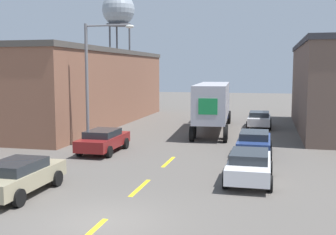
{
  "coord_description": "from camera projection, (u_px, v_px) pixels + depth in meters",
  "views": [
    {
      "loc": [
        5.27,
        -12.59,
        5.02
      ],
      "look_at": [
        -0.44,
        11.09,
        2.25
      ],
      "focal_mm": 45.0,
      "sensor_mm": 36.0,
      "label": 1
    }
  ],
  "objects": [
    {
      "name": "water_tower",
      "position": [
        118.0,
        11.0,
        66.82
      ],
      "size": [
        5.18,
        5.18,
        17.12
      ],
      "color": "#47474C",
      "rests_on": "ground_plane"
    },
    {
      "name": "parked_car_left_far",
      "position": [
        103.0,
        140.0,
        25.6
      ],
      "size": [
        2.06,
        4.64,
        1.4
      ],
      "color": "maroon",
      "rests_on": "ground_plane"
    },
    {
      "name": "parked_car_right_far",
      "position": [
        259.0,
        119.0,
        36.55
      ],
      "size": [
        2.06,
        4.64,
        1.4
      ],
      "color": "silver",
      "rests_on": "ground_plane"
    },
    {
      "name": "parked_car_left_near",
      "position": [
        18.0,
        176.0,
        16.93
      ],
      "size": [
        2.06,
        4.64,
        1.4
      ],
      "color": "tan",
      "rests_on": "ground_plane"
    },
    {
      "name": "road_centerline",
      "position": [
        140.0,
        188.0,
        17.97
      ],
      "size": [
        0.2,
        13.14,
        0.01
      ],
      "color": "yellow",
      "rests_on": "ground_plane"
    },
    {
      "name": "warehouse_left",
      "position": [
        60.0,
        87.0,
        39.66
      ],
      "size": [
        12.96,
        25.6,
        6.84
      ],
      "color": "brown",
      "rests_on": "ground_plane"
    },
    {
      "name": "street_lamp",
      "position": [
        93.0,
        75.0,
        27.18
      ],
      "size": [
        3.34,
        0.32,
        7.95
      ],
      "color": "slate",
      "rests_on": "ground_plane"
    },
    {
      "name": "ground_plane",
      "position": [
        103.0,
        222.0,
        13.95
      ],
      "size": [
        160.0,
        160.0,
        0.0
      ],
      "primitive_type": "plane",
      "color": "#56514C"
    },
    {
      "name": "parked_car_right_near",
      "position": [
        249.0,
        165.0,
        18.88
      ],
      "size": [
        2.06,
        4.64,
        1.4
      ],
      "color": "silver",
      "rests_on": "ground_plane"
    },
    {
      "name": "parked_car_right_mid",
      "position": [
        254.0,
        142.0,
        24.86
      ],
      "size": [
        2.06,
        4.64,
        1.4
      ],
      "color": "navy",
      "rests_on": "ground_plane"
    },
    {
      "name": "semi_truck",
      "position": [
        214.0,
        102.0,
        34.9
      ],
      "size": [
        3.5,
        13.72,
        3.92
      ],
      "rotation": [
        0.0,
        0.0,
        0.07
      ],
      "color": "navy",
      "rests_on": "ground_plane"
    }
  ]
}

